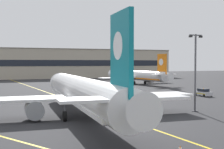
# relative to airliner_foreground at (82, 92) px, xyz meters

# --- Properties ---
(ground_plane) EXTENTS (400.00, 400.00, 0.00)m
(ground_plane) POSITION_rel_airliner_foreground_xyz_m (2.96, -8.13, -3.37)
(ground_plane) COLOR #2D2D30
(taxiway_centreline) EXTENTS (13.77, 179.52, 0.01)m
(taxiway_centreline) POSITION_rel_airliner_foreground_xyz_m (2.96, 21.87, -3.37)
(taxiway_centreline) COLOR yellow
(taxiway_centreline) RESTS_ON ground
(airliner_foreground) EXTENTS (32.24, 41.52, 11.65)m
(airliner_foreground) POSITION_rel_airliner_foreground_xyz_m (0.00, 0.00, 0.00)
(airliner_foreground) COLOR white
(airliner_foreground) RESTS_ON ground
(airliner_background) EXTENTS (27.86, 35.67, 10.03)m
(airliner_background) POSITION_rel_airliner_foreground_xyz_m (35.88, 56.81, -0.47)
(airliner_background) COLOR white
(airliner_background) RESTS_ON ground
(apron_lamp_post) EXTENTS (2.24, 0.90, 11.58)m
(apron_lamp_post) POSITION_rel_airliner_foreground_xyz_m (17.30, -1.01, 2.72)
(apron_lamp_post) COLOR #515156
(apron_lamp_post) RESTS_ON ground
(service_car_third) EXTENTS (2.17, 4.29, 1.79)m
(service_car_third) POSITION_rel_airliner_foreground_xyz_m (32.13, 16.14, -2.60)
(service_car_third) COLOR #B7B7BC
(service_car_third) RESTS_ON ground
(safety_cone_by_nose_gear) EXTENTS (0.44, 0.44, 0.55)m
(safety_cone_by_nose_gear) POSITION_rel_airliner_foreground_xyz_m (0.38, 16.07, -3.11)
(safety_cone_by_nose_gear) COLOR orange
(safety_cone_by_nose_gear) RESTS_ON ground
(safety_cone_by_tail) EXTENTS (0.44, 0.44, 0.55)m
(safety_cone_by_tail) POSITION_rel_airliner_foreground_xyz_m (3.08, -18.39, -3.11)
(safety_cone_by_tail) COLOR orange
(safety_cone_by_tail) RESTS_ON ground
(terminal_building) EXTENTS (156.44, 12.40, 13.99)m
(terminal_building) POSITION_rel_airliner_foreground_xyz_m (-1.75, 107.91, 3.63)
(terminal_building) COLOR #B2A893
(terminal_building) RESTS_ON ground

